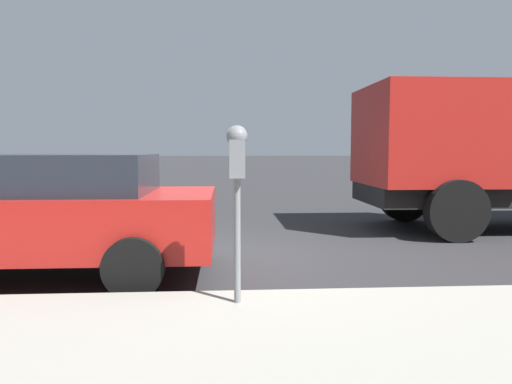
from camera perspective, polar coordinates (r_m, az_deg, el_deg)
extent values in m
plane|color=#2B2B2D|center=(7.22, -5.82, -7.41)|extent=(220.00, 220.00, 0.00)
cylinder|color=gray|center=(4.54, -2.16, -5.59)|extent=(0.06, 0.06, 1.14)
cube|color=gray|center=(4.46, -2.19, 3.80)|extent=(0.20, 0.14, 0.34)
sphere|color=gray|center=(4.46, -2.20, 6.41)|extent=(0.19, 0.19, 0.19)
cube|color=#B21919|center=(4.57, -2.22, 3.29)|extent=(0.01, 0.11, 0.12)
cube|color=black|center=(4.57, -2.23, 4.78)|extent=(0.01, 0.10, 0.08)
cube|color=#B21E19|center=(6.55, -23.64, -3.13)|extent=(1.94, 4.22, 0.69)
cube|color=#232833|center=(6.44, -22.41, 1.95)|extent=(1.70, 2.37, 0.46)
cylinder|color=black|center=(5.36, -13.81, -8.36)|extent=(0.22, 0.64, 0.64)
cylinder|color=black|center=(7.21, -11.07, -4.89)|extent=(0.22, 0.64, 0.64)
cube|color=#AD1E19|center=(9.98, 19.16, 6.09)|extent=(2.44, 2.36, 1.84)
cylinder|color=black|center=(8.92, 21.95, -1.99)|extent=(0.30, 1.04, 1.04)
cylinder|color=black|center=(11.15, 16.56, -0.53)|extent=(0.30, 1.04, 1.04)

